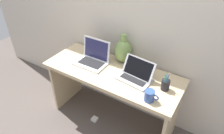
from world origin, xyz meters
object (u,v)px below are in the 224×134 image
(laptop_left, at_px, (94,57))
(green_vase, at_px, (123,51))
(coffee_mug, at_px, (150,96))
(laptop_right, at_px, (136,74))
(pen_cup, at_px, (165,85))
(power_brick, at_px, (95,119))

(laptop_left, relative_size, green_vase, 1.05)
(green_vase, relative_size, coffee_mug, 2.49)
(laptop_right, distance_m, pen_cup, 0.29)
(pen_cup, relative_size, power_brick, 2.69)
(laptop_left, relative_size, power_brick, 4.75)
(laptop_right, bearing_deg, laptop_left, 177.82)
(laptop_right, height_order, coffee_mug, laptop_right)
(laptop_left, xyz_separation_m, green_vase, (0.26, 0.18, 0.07))
(laptop_right, xyz_separation_m, pen_cup, (0.29, -0.01, 0.00))
(green_vase, bearing_deg, coffee_mug, -39.87)
(laptop_left, distance_m, pen_cup, 0.81)
(laptop_left, distance_m, green_vase, 0.32)
(green_vase, relative_size, pen_cup, 1.69)
(green_vase, relative_size, power_brick, 4.54)
(green_vase, bearing_deg, pen_cup, -20.22)
(power_brick, bearing_deg, laptop_right, 19.82)
(laptop_left, xyz_separation_m, laptop_right, (0.52, -0.02, -0.01))
(pen_cup, bearing_deg, laptop_left, 178.20)
(laptop_left, xyz_separation_m, pen_cup, (0.81, -0.03, -0.01))
(coffee_mug, xyz_separation_m, power_brick, (-0.65, 0.06, -0.74))
(laptop_left, xyz_separation_m, coffee_mug, (0.75, -0.23, -0.02))
(coffee_mug, distance_m, power_brick, 0.99)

